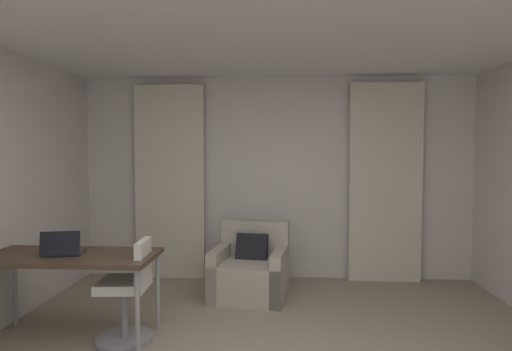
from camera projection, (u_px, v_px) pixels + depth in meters
wall_window at (276, 178)px, 5.53m from camera, size 5.12×0.06×2.60m
curtain_left_panel at (170, 182)px, 5.49m from camera, size 0.90×0.06×2.50m
curtain_right_panel at (385, 183)px, 5.32m from camera, size 0.90×0.06×2.50m
armchair at (251, 272)px, 4.81m from camera, size 0.90×0.86×0.82m
desk at (70, 261)px, 3.66m from camera, size 1.47×0.65×0.75m
desk_chair at (129, 297)px, 3.63m from camera, size 0.48×0.48×0.88m
laptop at (63, 250)px, 3.63m from camera, size 0.37×0.31×0.22m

